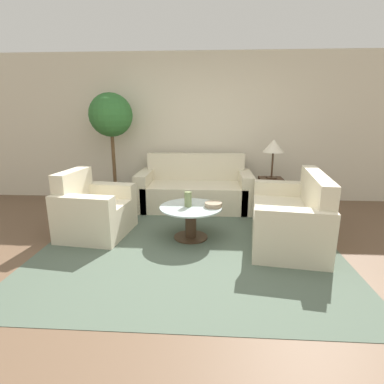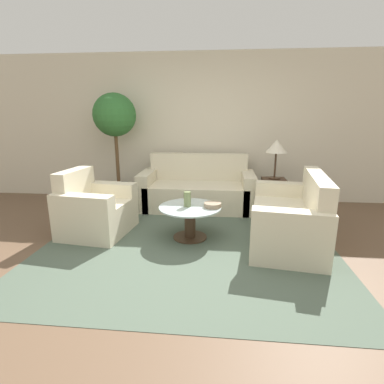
{
  "view_description": "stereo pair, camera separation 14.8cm",
  "coord_description": "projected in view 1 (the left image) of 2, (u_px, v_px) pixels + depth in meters",
  "views": [
    {
      "loc": [
        0.3,
        -2.87,
        1.57
      ],
      "look_at": [
        0.07,
        0.99,
        0.55
      ],
      "focal_mm": 28.0,
      "sensor_mm": 36.0,
      "label": 1
    },
    {
      "loc": [
        0.45,
        -2.85,
        1.57
      ],
      "look_at": [
        0.07,
        0.99,
        0.55
      ],
      "focal_mm": 28.0,
      "sensor_mm": 36.0,
      "label": 2
    }
  ],
  "objects": [
    {
      "name": "bowl",
      "position": [
        213.0,
        205.0,
        3.77
      ],
      "size": [
        0.22,
        0.22,
        0.06
      ],
      "color": "gray",
      "rests_on": "coffee_table"
    },
    {
      "name": "ground_plane",
      "position": [
        180.0,
        265.0,
        3.18
      ],
      "size": [
        14.0,
        14.0,
        0.0
      ],
      "primitive_type": "plane",
      "color": "brown"
    },
    {
      "name": "potted_plant",
      "position": [
        112.0,
        127.0,
        5.02
      ],
      "size": [
        0.72,
        0.72,
        1.9
      ],
      "color": "#3D3833",
      "rests_on": "ground_plane"
    },
    {
      "name": "loveseat",
      "position": [
        293.0,
        219.0,
        3.73
      ],
      "size": [
        1.01,
        1.59,
        0.87
      ],
      "rotation": [
        0.0,
        0.0,
        -1.71
      ],
      "color": "beige",
      "rests_on": "ground_plane"
    },
    {
      "name": "armchair",
      "position": [
        93.0,
        213.0,
        3.96
      ],
      "size": [
        0.89,
        0.97,
        0.85
      ],
      "rotation": [
        0.0,
        0.0,
        1.45
      ],
      "color": "beige",
      "rests_on": "ground_plane"
    },
    {
      "name": "table_lamp",
      "position": [
        273.0,
        147.0,
        4.75
      ],
      "size": [
        0.34,
        0.34,
        0.63
      ],
      "color": "#422D1E",
      "rests_on": "side_table"
    },
    {
      "name": "vase",
      "position": [
        188.0,
        199.0,
        3.77
      ],
      "size": [
        0.09,
        0.09,
        0.19
      ],
      "color": "#6B7A4C",
      "rests_on": "coffee_table"
    },
    {
      "name": "sofa_main",
      "position": [
        195.0,
        190.0,
        5.12
      ],
      "size": [
        1.89,
        0.86,
        0.89
      ],
      "color": "beige",
      "rests_on": "ground_plane"
    },
    {
      "name": "wall_back",
      "position": [
        194.0,
        129.0,
        5.41
      ],
      "size": [
        10.0,
        0.06,
        2.6
      ],
      "color": "beige",
      "rests_on": "ground_plane"
    },
    {
      "name": "side_table",
      "position": [
        270.0,
        194.0,
        4.94
      ],
      "size": [
        0.37,
        0.37,
        0.54
      ],
      "color": "#422D1E",
      "rests_on": "ground_plane"
    },
    {
      "name": "rug",
      "position": [
        191.0,
        237.0,
        3.89
      ],
      "size": [
        3.5,
        3.53,
        0.01
      ],
      "color": "#4C5B4C",
      "rests_on": "ground_plane"
    },
    {
      "name": "coffee_table",
      "position": [
        191.0,
        218.0,
        3.82
      ],
      "size": [
        0.79,
        0.79,
        0.42
      ],
      "color": "#422D1E",
      "rests_on": "ground_plane"
    }
  ]
}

